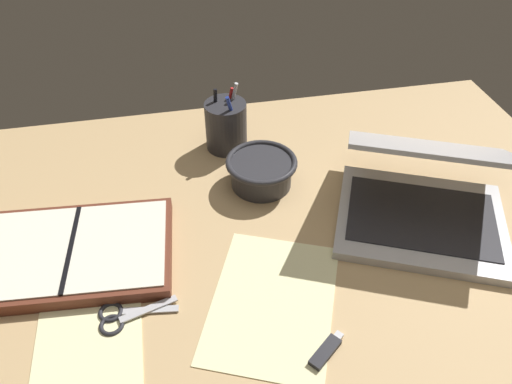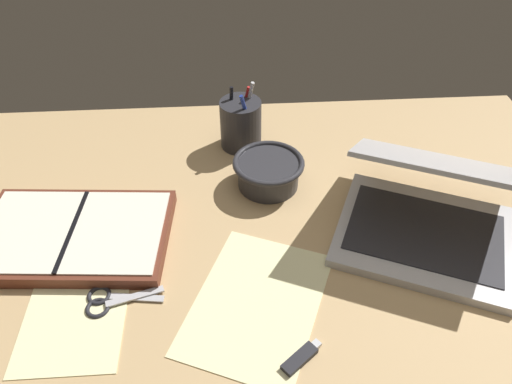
# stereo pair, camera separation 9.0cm
# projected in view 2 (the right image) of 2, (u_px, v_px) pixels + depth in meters

# --- Properties ---
(desk_top) EXTENTS (1.40, 1.00, 0.02)m
(desk_top) POSITION_uv_depth(u_px,v_px,m) (250.00, 256.00, 0.89)
(desk_top) COLOR tan
(desk_top) RESTS_ON ground
(laptop) EXTENTS (0.40, 0.40, 0.19)m
(laptop) POSITION_uv_depth(u_px,v_px,m) (430.00, 211.00, 0.89)
(laptop) COLOR #B7B7BC
(laptop) RESTS_ON desk_top
(bowl) EXTENTS (0.14, 0.14, 0.06)m
(bowl) POSITION_uv_depth(u_px,v_px,m) (268.00, 171.00, 1.00)
(bowl) COLOR #2D2D33
(bowl) RESTS_ON desk_top
(pen_cup) EXTENTS (0.09, 0.09, 0.15)m
(pen_cup) POSITION_uv_depth(u_px,v_px,m) (242.00, 124.00, 1.10)
(pen_cup) COLOR #28282D
(pen_cup) RESTS_ON desk_top
(planner) EXTENTS (0.36, 0.25, 0.03)m
(planner) POSITION_uv_depth(u_px,v_px,m) (74.00, 235.00, 0.90)
(planner) COLOR brown
(planner) RESTS_ON desk_top
(scissors) EXTENTS (0.13, 0.06, 0.01)m
(scissors) POSITION_uv_depth(u_px,v_px,m) (107.00, 301.00, 0.80)
(scissors) COLOR #B7B7BC
(scissors) RESTS_ON desk_top
(paper_sheet_front) EXTENTS (0.28, 0.33, 0.00)m
(paper_sheet_front) POSITION_uv_depth(u_px,v_px,m) (257.00, 303.00, 0.80)
(paper_sheet_front) COLOR #F4EFB2
(paper_sheet_front) RESTS_ON desk_top
(paper_sheet_beside_planner) EXTENTS (0.16, 0.22, 0.00)m
(paper_sheet_beside_planner) POSITION_uv_depth(u_px,v_px,m) (76.00, 313.00, 0.79)
(paper_sheet_beside_planner) COLOR #F4EFB2
(paper_sheet_beside_planner) RESTS_ON desk_top
(usb_drive) EXTENTS (0.07, 0.06, 0.01)m
(usb_drive) POSITION_uv_depth(u_px,v_px,m) (301.00, 358.00, 0.72)
(usb_drive) COLOR black
(usb_drive) RESTS_ON desk_top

